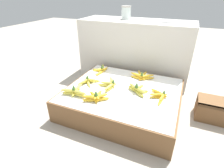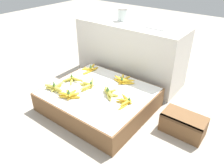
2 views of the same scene
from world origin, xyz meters
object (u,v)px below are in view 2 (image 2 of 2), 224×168
banana_bunch_middle_midright (109,93)px  banana_bunch_front_midleft (69,95)px  banana_bunch_back_left (90,69)px  banana_bunch_back_midright (123,80)px  banana_bunch_middle_right (125,101)px  foam_tray_white (158,27)px  wooden_crate (183,124)px  banana_bunch_middle_midleft (89,85)px  banana_bunch_front_left (55,87)px  glass_jar (122,14)px  banana_bunch_middle_left (72,79)px

banana_bunch_middle_midright → banana_bunch_front_midleft: bearing=-137.6°
banana_bunch_back_left → banana_bunch_back_midright: 0.47m
banana_bunch_middle_right → foam_tray_white: 0.95m
wooden_crate → banana_bunch_middle_midleft: bearing=-169.7°
banana_bunch_front_left → banana_bunch_middle_right: 0.75m
banana_bunch_front_midleft → banana_bunch_middle_right: bearing=26.9°
banana_bunch_front_left → banana_bunch_middle_midright: size_ratio=1.18×
banana_bunch_middle_midleft → banana_bunch_middle_right: banana_bunch_middle_midleft is taller
banana_bunch_front_midleft → banana_bunch_back_left: banana_bunch_front_midleft is taller
banana_bunch_front_left → banana_bunch_middle_midright: banana_bunch_middle_midright is taller
glass_jar → foam_tray_white: bearing=-1.2°
banana_bunch_back_left → banana_bunch_front_left: bearing=-89.4°
banana_bunch_front_left → banana_bunch_back_midright: bearing=50.1°
banana_bunch_middle_left → banana_bunch_back_midright: 0.57m
glass_jar → foam_tray_white: glass_jar is taller
banana_bunch_middle_left → foam_tray_white: size_ratio=0.88×
banana_bunch_middle_midleft → foam_tray_white: bearing=65.9°
banana_bunch_front_midleft → banana_bunch_middle_left: banana_bunch_front_midleft is taller
foam_tray_white → wooden_crate: bearing=-43.3°
foam_tray_white → banana_bunch_back_left: bearing=-139.4°
banana_bunch_front_midleft → banana_bunch_middle_right: banana_bunch_front_midleft is taller
glass_jar → banana_bunch_middle_midright: bearing=-62.7°
banana_bunch_front_midleft → banana_bunch_front_left: bearing=178.7°
banana_bunch_middle_midright → banana_bunch_back_left: banana_bunch_middle_midright is taller
banana_bunch_middle_left → glass_jar: 1.00m
glass_jar → banana_bunch_middle_left: bearing=-96.8°
banana_bunch_front_left → banana_bunch_middle_left: (0.00, 0.23, -0.01)m
banana_bunch_front_left → banana_bunch_back_midright: 0.73m
banana_bunch_back_midright → banana_bunch_back_left: bearing=-177.4°
banana_bunch_front_midleft → banana_bunch_middle_midright: bearing=42.4°
glass_jar → banana_bunch_front_midleft: bearing=-83.7°
wooden_crate → banana_bunch_middle_left: (-1.22, -0.20, 0.15)m
banana_bunch_middle_midright → glass_jar: glass_jar is taller
glass_jar → wooden_crate: bearing=-28.6°
banana_bunch_front_midleft → banana_bunch_middle_midright: banana_bunch_middle_midright is taller
banana_bunch_back_midright → foam_tray_white: size_ratio=1.16×
glass_jar → banana_bunch_back_left: bearing=-101.5°
banana_bunch_front_left → glass_jar: bearing=84.6°
wooden_crate → banana_bunch_front_left: size_ratio=1.55×
glass_jar → foam_tray_white: (0.48, -0.01, -0.07)m
wooden_crate → banana_bunch_back_left: 1.24m
banana_bunch_middle_midright → foam_tray_white: 0.92m
wooden_crate → banana_bunch_front_midleft: (-1.00, -0.44, 0.15)m
wooden_crate → banana_bunch_back_left: size_ratio=1.52×
banana_bunch_front_left → banana_bunch_middle_midleft: size_ratio=0.87×
banana_bunch_back_left → banana_bunch_back_midright: (0.47, 0.02, -0.00)m
wooden_crate → banana_bunch_back_left: (-1.23, 0.10, 0.15)m
banana_bunch_middle_right → banana_bunch_back_left: (-0.71, 0.29, 0.01)m
wooden_crate → foam_tray_white: bearing=136.7°
banana_bunch_middle_left → banana_bunch_middle_midright: bearing=3.0°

